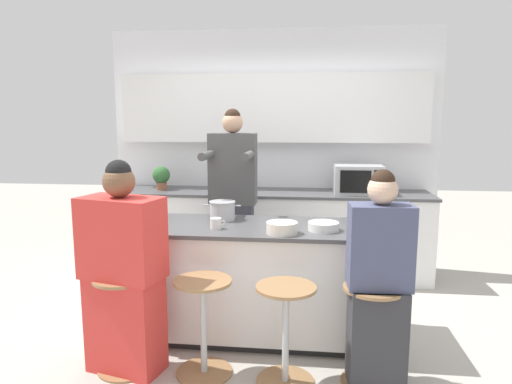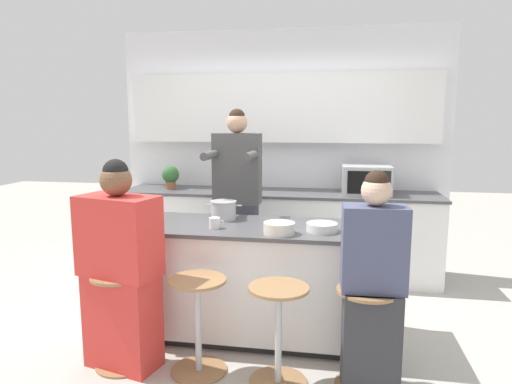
# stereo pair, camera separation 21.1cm
# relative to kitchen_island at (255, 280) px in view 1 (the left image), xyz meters

# --- Properties ---
(ground_plane) EXTENTS (16.00, 16.00, 0.00)m
(ground_plane) POSITION_rel_kitchen_island_xyz_m (0.00, 0.00, -0.45)
(ground_plane) COLOR #B2ADA3
(wall_back) EXTENTS (3.69, 0.22, 2.70)m
(wall_back) POSITION_rel_kitchen_island_xyz_m (0.00, 1.78, 1.09)
(wall_back) COLOR white
(wall_back) RESTS_ON ground_plane
(back_counter) EXTENTS (3.43, 0.66, 0.93)m
(back_counter) POSITION_rel_kitchen_island_xyz_m (0.00, 1.46, 0.01)
(back_counter) COLOR white
(back_counter) RESTS_ON ground_plane
(kitchen_island) EXTENTS (2.06, 0.75, 0.89)m
(kitchen_island) POSITION_rel_kitchen_island_xyz_m (0.00, 0.00, 0.00)
(kitchen_island) COLOR black
(kitchen_island) RESTS_ON ground_plane
(bar_stool_leftmost) EXTENTS (0.39, 0.39, 0.66)m
(bar_stool_leftmost) POSITION_rel_kitchen_island_xyz_m (-0.82, -0.63, -0.08)
(bar_stool_leftmost) COLOR #997047
(bar_stool_leftmost) RESTS_ON ground_plane
(bar_stool_center_left) EXTENTS (0.39, 0.39, 0.66)m
(bar_stool_center_left) POSITION_rel_kitchen_island_xyz_m (-0.27, -0.62, -0.08)
(bar_stool_center_left) COLOR #997047
(bar_stool_center_left) RESTS_ON ground_plane
(bar_stool_center_right) EXTENTS (0.39, 0.39, 0.66)m
(bar_stool_center_right) POSITION_rel_kitchen_island_xyz_m (0.27, -0.67, -0.08)
(bar_stool_center_right) COLOR #997047
(bar_stool_center_right) RESTS_ON ground_plane
(bar_stool_rightmost) EXTENTS (0.39, 0.39, 0.66)m
(bar_stool_rightmost) POSITION_rel_kitchen_island_xyz_m (0.82, -0.62, -0.08)
(bar_stool_rightmost) COLOR #997047
(bar_stool_rightmost) RESTS_ON ground_plane
(person_cooking) EXTENTS (0.43, 0.58, 1.80)m
(person_cooking) POSITION_rel_kitchen_island_xyz_m (-0.29, 0.70, 0.44)
(person_cooking) COLOR #383842
(person_cooking) RESTS_ON ground_plane
(person_wrapped_blanket) EXTENTS (0.59, 0.41, 1.44)m
(person_wrapped_blanket) POSITION_rel_kitchen_island_xyz_m (-0.81, -0.63, 0.23)
(person_wrapped_blanket) COLOR red
(person_wrapped_blanket) RESTS_ON ground_plane
(person_seated_near) EXTENTS (0.40, 0.28, 1.40)m
(person_seated_near) POSITION_rel_kitchen_island_xyz_m (0.85, -0.63, 0.19)
(person_seated_near) COLOR #333338
(person_seated_near) RESTS_ON ground_plane
(cooking_pot) EXTENTS (0.30, 0.21, 0.15)m
(cooking_pot) POSITION_rel_kitchen_island_xyz_m (-0.29, 0.17, 0.52)
(cooking_pot) COLOR #B7BABC
(cooking_pot) RESTS_ON kitchen_island
(fruit_bowl) EXTENTS (0.23, 0.23, 0.08)m
(fruit_bowl) POSITION_rel_kitchen_island_xyz_m (0.22, -0.23, 0.48)
(fruit_bowl) COLOR silver
(fruit_bowl) RESTS_ON kitchen_island
(mixing_bowl_steel) EXTENTS (0.23, 0.23, 0.06)m
(mixing_bowl_steel) POSITION_rel_kitchen_island_xyz_m (0.52, -0.11, 0.47)
(mixing_bowl_steel) COLOR white
(mixing_bowl_steel) RESTS_ON kitchen_island
(coffee_cup_near) EXTENTS (0.12, 0.08, 0.08)m
(coffee_cup_near) POSITION_rel_kitchen_island_xyz_m (-0.28, -0.14, 0.48)
(coffee_cup_near) COLOR white
(coffee_cup_near) RESTS_ON kitchen_island
(banana_bunch) EXTENTS (0.14, 0.10, 0.05)m
(banana_bunch) POSITION_rel_kitchen_island_xyz_m (0.88, 0.13, 0.46)
(banana_bunch) COLOR yellow
(banana_bunch) RESTS_ON kitchen_island
(juice_carton) EXTENTS (0.07, 0.07, 0.17)m
(juice_carton) POSITION_rel_kitchen_island_xyz_m (-0.95, 0.13, 0.52)
(juice_carton) COLOR gold
(juice_carton) RESTS_ON kitchen_island
(microwave) EXTENTS (0.50, 0.37, 0.30)m
(microwave) POSITION_rel_kitchen_island_xyz_m (0.93, 1.42, 0.63)
(microwave) COLOR #B2B5B7
(microwave) RESTS_ON back_counter
(potted_plant) EXTENTS (0.19, 0.19, 0.26)m
(potted_plant) POSITION_rel_kitchen_island_xyz_m (-1.22, 1.46, 0.63)
(potted_plant) COLOR #93563D
(potted_plant) RESTS_ON back_counter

